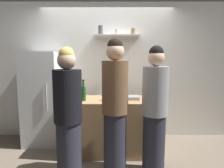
{
  "coord_description": "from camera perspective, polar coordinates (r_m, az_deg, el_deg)",
  "views": [
    {
      "loc": [
        0.09,
        -2.74,
        1.57
      ],
      "look_at": [
        0.09,
        0.5,
        1.14
      ],
      "focal_mm": 32.45,
      "sensor_mm": 36.0,
      "label": 1
    }
  ],
  "objects": [
    {
      "name": "counter",
      "position": [
        3.43,
        -0.0,
        -11.59
      ],
      "size": [
        1.59,
        0.7,
        0.89
      ],
      "primitive_type": "cube",
      "color": "#9E7A51",
      "rests_on": "ground"
    },
    {
      "name": "baking_pan",
      "position": [
        3.32,
        4.73,
        -3.83
      ],
      "size": [
        0.34,
        0.24,
        0.05
      ],
      "primitive_type": "cube",
      "color": "gray",
      "rests_on": "counter"
    },
    {
      "name": "back_wall_assembly",
      "position": [
        4.0,
        -1.19,
        3.73
      ],
      "size": [
        4.8,
        0.32,
        2.6
      ],
      "color": "white",
      "rests_on": "ground"
    },
    {
      "name": "ground_plane",
      "position": [
        3.16,
        -1.69,
        -22.23
      ],
      "size": [
        5.28,
        5.28,
        0.0
      ],
      "primitive_type": "plane",
      "color": "#726656"
    },
    {
      "name": "utensil_holder",
      "position": [
        3.37,
        -10.18,
        -3.24
      ],
      "size": [
        0.11,
        0.11,
        0.2
      ],
      "color": "#B2B2B7",
      "rests_on": "counter"
    },
    {
      "name": "refrigerator",
      "position": [
        3.87,
        -18.78,
        -3.84
      ],
      "size": [
        0.62,
        0.65,
        1.66
      ],
      "color": "silver",
      "rests_on": "ground"
    },
    {
      "name": "person_blonde",
      "position": [
        2.53,
        -12.15,
        -9.43
      ],
      "size": [
        0.34,
        0.34,
        1.69
      ],
      "rotation": [
        0.0,
        0.0,
        2.54
      ],
      "color": "#262633",
      "rests_on": "ground"
    },
    {
      "name": "person_grey_hoodie",
      "position": [
        2.77,
        12.0,
        -7.57
      ],
      "size": [
        0.34,
        0.34,
        1.72
      ],
      "rotation": [
        0.0,
        0.0,
        4.27
      ],
      "color": "#262633",
      "rests_on": "ground"
    },
    {
      "name": "wine_bottle_amber_glass",
      "position": [
        3.13,
        12.75,
        -3.07
      ],
      "size": [
        0.06,
        0.06,
        0.29
      ],
      "color": "#472814",
      "rests_on": "counter"
    },
    {
      "name": "wine_bottle_green_glass",
      "position": [
        3.21,
        -7.96,
        -2.52
      ],
      "size": [
        0.08,
        0.08,
        0.33
      ],
      "color": "#19471E",
      "rests_on": "counter"
    },
    {
      "name": "water_bottle_plastic",
      "position": [
        3.17,
        -0.2,
        -2.91
      ],
      "size": [
        0.08,
        0.08,
        0.24
      ],
      "color": "silver",
      "rests_on": "counter"
    },
    {
      "name": "person_brown_jacket",
      "position": [
        2.64,
        0.94,
        -6.94
      ],
      "size": [
        0.34,
        0.34,
        1.81
      ],
      "rotation": [
        0.0,
        0.0,
        2.36
      ],
      "color": "#262633",
      "rests_on": "ground"
    }
  ]
}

